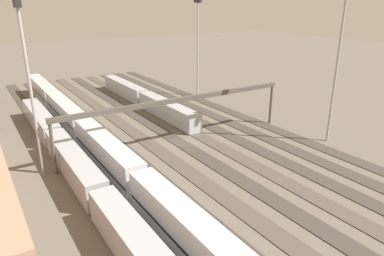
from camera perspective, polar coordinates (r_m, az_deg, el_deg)
ground_plane at (r=65.07m, az=-1.96°, el=-2.42°), size 400.00×400.00×0.00m
track_bed_0 at (r=76.55m, az=11.00°, el=0.71°), size 140.00×2.80×0.12m
track_bed_1 at (r=73.33m, az=8.15°, el=0.03°), size 140.00×2.80×0.12m
track_bed_2 at (r=70.32m, az=5.05°, el=-0.71°), size 140.00×2.80×0.12m
track_bed_3 at (r=67.55m, az=1.68°, el=-1.51°), size 140.00×2.80×0.12m
track_bed_4 at (r=65.05m, az=-1.96°, el=-2.37°), size 140.00×2.80×0.12m
track_bed_5 at (r=62.85m, az=-5.88°, el=-3.28°), size 140.00×2.80×0.12m
track_bed_6 at (r=60.97m, az=-10.07°, el=-4.24°), size 140.00×2.80×0.12m
track_bed_7 at (r=59.46m, az=-14.52°, el=-5.22°), size 140.00×2.80×0.12m
track_bed_8 at (r=58.34m, az=-19.18°, el=-6.22°), size 140.00×2.80×0.12m
train_on_track_8 at (r=45.81m, az=-15.20°, el=-10.31°), size 90.60×3.00×4.40m
train_on_track_3 at (r=88.43m, az=-7.81°, el=4.78°), size 47.20×3.00×3.80m
train_on_track_7 at (r=55.76m, az=-13.71°, el=-4.00°), size 119.80×3.06×5.00m
light_mast_0 at (r=66.73m, az=22.88°, el=12.86°), size 2.80×0.70×28.92m
light_mast_1 at (r=53.79m, az=-25.16°, el=8.94°), size 2.80×0.70×25.01m
light_mast_2 at (r=96.39m, az=0.94°, el=14.90°), size 2.80×0.70×25.61m
signal_gantry at (r=62.10m, az=-1.77°, el=4.10°), size 0.70×45.00×8.80m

